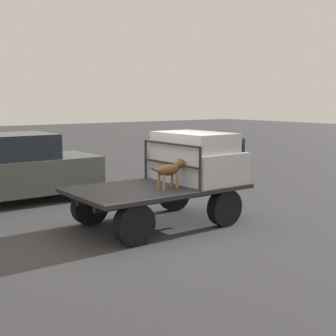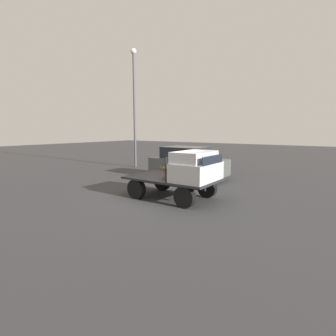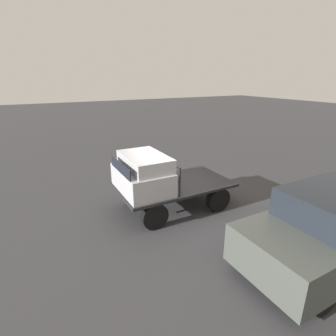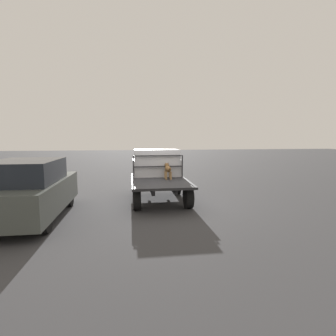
{
  "view_description": "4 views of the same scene",
  "coord_description": "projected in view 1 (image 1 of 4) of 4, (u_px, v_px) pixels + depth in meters",
  "views": [
    {
      "loc": [
        -5.35,
        -7.62,
        2.53
      ],
      "look_at": [
        0.04,
        -0.33,
        1.22
      ],
      "focal_mm": 50.0,
      "sensor_mm": 36.0,
      "label": 1
    },
    {
      "loc": [
        5.55,
        -8.22,
        2.64
      ],
      "look_at": [
        0.04,
        -0.33,
        1.22
      ],
      "focal_mm": 28.0,
      "sensor_mm": 36.0,
      "label": 2
    },
    {
      "loc": [
        3.72,
        6.56,
        3.95
      ],
      "look_at": [
        0.04,
        -0.33,
        1.22
      ],
      "focal_mm": 28.0,
      "sensor_mm": 36.0,
      "label": 3
    },
    {
      "loc": [
        -9.43,
        1.04,
        2.34
      ],
      "look_at": [
        0.04,
        -0.33,
        1.22
      ],
      "focal_mm": 28.0,
      "sensor_mm": 36.0,
      "label": 4
    }
  ],
  "objects": [
    {
      "name": "dog",
      "position": [
        171.0,
        170.0,
        9.21
      ],
      "size": [
        0.85,
        0.23,
        0.6
      ],
      "rotation": [
        0.0,
        0.0,
        0.07
      ],
      "color": "#9E7547",
      "rests_on": "flatbed_truck"
    },
    {
      "name": "truck_cab",
      "position": [
        196.0,
        158.0,
        10.0
      ],
      "size": [
        1.28,
        1.9,
        1.05
      ],
      "color": "#B7B7BC",
      "rests_on": "flatbed_truck"
    },
    {
      "name": "parked_sedan",
      "position": [
        13.0,
        169.0,
        11.61
      ],
      "size": [
        4.09,
        1.85,
        1.72
      ],
      "rotation": [
        0.0,
        0.0,
        0.08
      ],
      "color": "black",
      "rests_on": "ground"
    },
    {
      "name": "truck_headboard",
      "position": [
        171.0,
        157.0,
        9.59
      ],
      "size": [
        0.04,
        1.9,
        0.86
      ],
      "color": "#232326",
      "rests_on": "flatbed_truck"
    },
    {
      "name": "flatbed_truck",
      "position": [
        157.0,
        197.0,
        9.5
      ],
      "size": [
        3.5,
        2.02,
        0.82
      ],
      "color": "black",
      "rests_on": "ground"
    },
    {
      "name": "ground_plane",
      "position": [
        157.0,
        225.0,
        9.58
      ],
      "size": [
        80.0,
        80.0,
        0.0
      ],
      "primitive_type": "plane",
      "color": "#38383A"
    }
  ]
}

